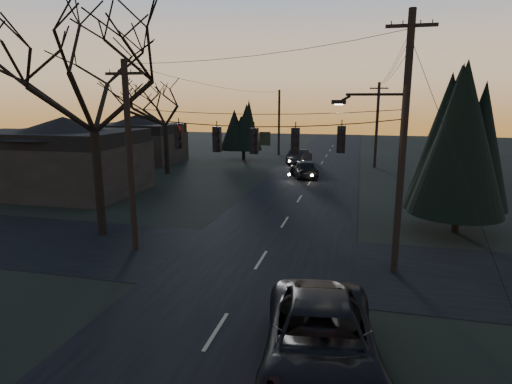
% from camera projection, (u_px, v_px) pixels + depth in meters
% --- Properties ---
extents(main_road, '(8.00, 120.00, 0.02)m').
position_uv_depth(main_road, '(295.00, 206.00, 28.01)').
color(main_road, black).
rests_on(main_road, ground).
extents(cross_road, '(60.00, 7.00, 0.02)m').
position_uv_depth(cross_road, '(261.00, 260.00, 18.51)').
color(cross_road, black).
rests_on(cross_road, ground).
extents(utility_pole_right, '(5.00, 0.30, 10.00)m').
position_uv_depth(utility_pole_right, '(394.00, 272.00, 17.25)').
color(utility_pole_right, black).
rests_on(utility_pole_right, ground).
extents(utility_pole_left, '(1.80, 0.30, 8.50)m').
position_uv_depth(utility_pole_left, '(136.00, 249.00, 19.90)').
color(utility_pole_left, black).
rests_on(utility_pole_left, ground).
extents(utility_pole_far_r, '(1.80, 0.30, 8.50)m').
position_uv_depth(utility_pole_far_r, '(374.00, 167.00, 43.84)').
color(utility_pole_far_r, black).
rests_on(utility_pole_far_r, ground).
extents(utility_pole_far_l, '(0.30, 0.30, 8.00)m').
position_uv_depth(utility_pole_far_l, '(279.00, 155.00, 54.09)').
color(utility_pole_far_l, black).
rests_on(utility_pole_far_l, ground).
extents(span_signal_assembly, '(11.50, 0.44, 1.61)m').
position_uv_depth(span_signal_assembly, '(256.00, 139.00, 17.46)').
color(span_signal_assembly, black).
rests_on(span_signal_assembly, ground).
extents(bare_tree_left, '(10.03, 10.03, 10.49)m').
position_uv_depth(bare_tree_left, '(91.00, 88.00, 20.57)').
color(bare_tree_left, black).
rests_on(bare_tree_left, ground).
extents(evergreen_right, '(4.95, 4.95, 8.04)m').
position_uv_depth(evergreen_right, '(464.00, 144.00, 21.49)').
color(evergreen_right, black).
rests_on(evergreen_right, ground).
extents(bare_tree_dist, '(7.36, 7.36, 8.98)m').
position_uv_depth(bare_tree_dist, '(165.00, 106.00, 38.91)').
color(bare_tree_dist, black).
rests_on(bare_tree_dist, ground).
extents(evergreen_dist, '(3.62, 3.62, 6.30)m').
position_uv_depth(evergreen_dist, '(243.00, 127.00, 48.85)').
color(evergreen_dist, black).
rests_on(evergreen_dist, ground).
extents(house_left_near, '(10.00, 8.00, 5.60)m').
position_uv_depth(house_left_near, '(66.00, 155.00, 31.34)').
color(house_left_near, black).
rests_on(house_left_near, ground).
extents(house_left_far, '(9.00, 7.00, 5.20)m').
position_uv_depth(house_left_far, '(138.00, 138.00, 47.27)').
color(house_left_far, black).
rests_on(house_left_far, ground).
extents(suv_near, '(3.62, 6.53, 1.73)m').
position_uv_depth(suv_near, '(321.00, 341.00, 10.76)').
color(suv_near, black).
rests_on(suv_near, ground).
extents(sedan_oncoming_a, '(3.32, 5.04, 1.60)m').
position_uv_depth(sedan_oncoming_a, '(304.00, 169.00, 38.06)').
color(sedan_oncoming_a, black).
rests_on(sedan_oncoming_a, ground).
extents(sedan_oncoming_b, '(2.27, 5.01, 1.60)m').
position_uv_depth(sedan_oncoming_b, '(300.00, 157.00, 45.96)').
color(sedan_oncoming_b, black).
rests_on(sedan_oncoming_b, ground).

